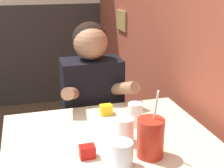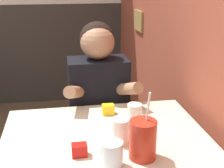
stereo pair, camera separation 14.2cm
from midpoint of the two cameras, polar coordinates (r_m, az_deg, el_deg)
main_table at (r=1.40m, az=1.98°, el=-12.71°), size 0.90×0.74×0.73m
person_seated at (r=1.87m, az=-0.28°, el=-5.79°), size 0.42×0.40×1.15m
cocktail_pitcher at (r=1.21m, az=9.07°, el=-10.07°), size 0.11×0.11×0.27m
glass_near_pitcher at (r=1.16m, az=3.55°, el=-12.82°), size 0.08×0.08×0.10m
glass_center at (r=1.45m, az=6.94°, el=-5.79°), size 0.07×0.07×0.11m
glass_far_side at (r=1.31m, az=4.70°, el=-8.63°), size 0.07×0.07×0.11m
condiment_ketchup at (r=1.23m, az=-2.64°, el=-12.06°), size 0.06×0.04×0.05m
condiment_mustard at (r=1.58m, az=1.87°, el=-4.71°), size 0.06×0.04×0.05m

